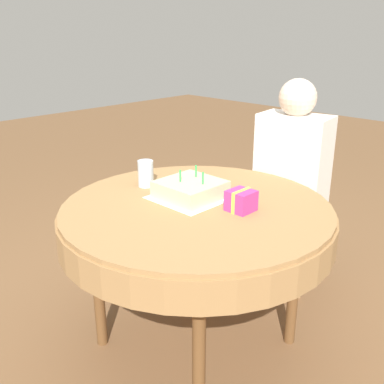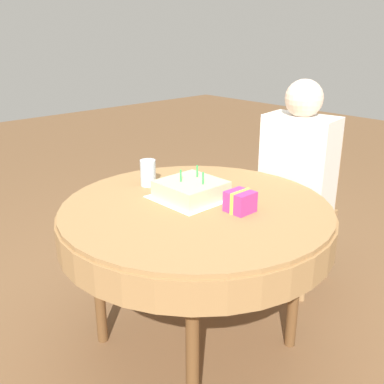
{
  "view_description": "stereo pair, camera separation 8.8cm",
  "coord_description": "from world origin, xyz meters",
  "px_view_note": "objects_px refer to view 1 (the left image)",
  "views": [
    {
      "loc": [
        1.23,
        -1.29,
        1.43
      ],
      "look_at": [
        -0.04,
        0.01,
        0.76
      ],
      "focal_mm": 42.0,
      "sensor_mm": 36.0,
      "label": 1
    },
    {
      "loc": [
        1.29,
        -1.23,
        1.43
      ],
      "look_at": [
        -0.04,
        0.01,
        0.76
      ],
      "focal_mm": 42.0,
      "sensor_mm": 36.0,
      "label": 2
    }
  ],
  "objects_px": {
    "person": "(291,167)",
    "gift_box": "(241,201)",
    "birthday_cake": "(190,189)",
    "chair": "(294,201)",
    "drinking_glass": "(146,173)"
  },
  "relations": [
    {
      "from": "chair",
      "to": "birthday_cake",
      "type": "relative_size",
      "value": 3.46
    },
    {
      "from": "drinking_glass",
      "to": "gift_box",
      "type": "relative_size",
      "value": 1.17
    },
    {
      "from": "person",
      "to": "drinking_glass",
      "type": "bearing_deg",
      "value": -119.71
    },
    {
      "from": "gift_box",
      "to": "person",
      "type": "bearing_deg",
      "value": 106.41
    },
    {
      "from": "birthday_cake",
      "to": "gift_box",
      "type": "xyz_separation_m",
      "value": [
        0.25,
        0.04,
        0.0
      ]
    },
    {
      "from": "person",
      "to": "gift_box",
      "type": "xyz_separation_m",
      "value": [
        0.21,
        -0.71,
        0.05
      ]
    },
    {
      "from": "chair",
      "to": "drinking_glass",
      "type": "bearing_deg",
      "value": -117.1
    },
    {
      "from": "person",
      "to": "birthday_cake",
      "type": "distance_m",
      "value": 0.75
    },
    {
      "from": "person",
      "to": "gift_box",
      "type": "distance_m",
      "value": 0.74
    },
    {
      "from": "person",
      "to": "gift_box",
      "type": "bearing_deg",
      "value": -81.94
    },
    {
      "from": "person",
      "to": "birthday_cake",
      "type": "bearing_deg",
      "value": -101.89
    },
    {
      "from": "chair",
      "to": "gift_box",
      "type": "xyz_separation_m",
      "value": [
        0.22,
        -0.79,
        0.28
      ]
    },
    {
      "from": "birthday_cake",
      "to": "gift_box",
      "type": "bearing_deg",
      "value": 8.59
    },
    {
      "from": "person",
      "to": "chair",
      "type": "bearing_deg",
      "value": 90.0
    },
    {
      "from": "chair",
      "to": "birthday_cake",
      "type": "height_order",
      "value": "chair"
    }
  ]
}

